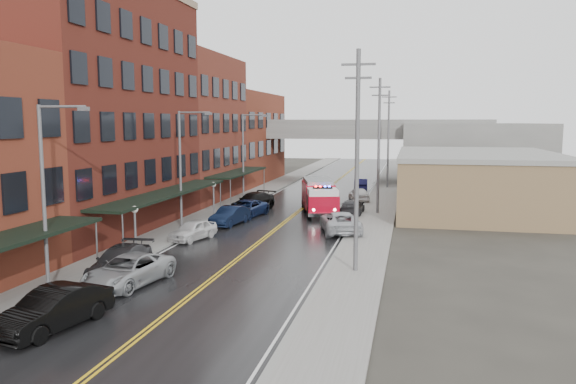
# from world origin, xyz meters

# --- Properties ---
(ground) EXTENTS (220.00, 220.00, 0.00)m
(ground) POSITION_xyz_m (0.00, 0.00, 0.00)
(ground) COLOR #2D2B26
(ground) RESTS_ON ground
(road) EXTENTS (11.00, 160.00, 0.02)m
(road) POSITION_xyz_m (0.00, 30.00, 0.01)
(road) COLOR black
(road) RESTS_ON ground
(sidewalk_left) EXTENTS (3.00, 160.00, 0.15)m
(sidewalk_left) POSITION_xyz_m (-7.30, 30.00, 0.07)
(sidewalk_left) COLOR slate
(sidewalk_left) RESTS_ON ground
(sidewalk_right) EXTENTS (3.00, 160.00, 0.15)m
(sidewalk_right) POSITION_xyz_m (7.30, 30.00, 0.07)
(sidewalk_right) COLOR slate
(sidewalk_right) RESTS_ON ground
(curb_left) EXTENTS (0.30, 160.00, 0.15)m
(curb_left) POSITION_xyz_m (-5.65, 30.00, 0.07)
(curb_left) COLOR gray
(curb_left) RESTS_ON ground
(curb_right) EXTENTS (0.30, 160.00, 0.15)m
(curb_right) POSITION_xyz_m (5.65, 30.00, 0.07)
(curb_right) COLOR gray
(curb_right) RESTS_ON ground
(brick_building_b) EXTENTS (9.00, 20.00, 18.00)m
(brick_building_b) POSITION_xyz_m (-13.30, 23.00, 9.00)
(brick_building_b) COLOR #4C1F14
(brick_building_b) RESTS_ON ground
(brick_building_c) EXTENTS (9.00, 15.00, 15.00)m
(brick_building_c) POSITION_xyz_m (-13.30, 40.50, 7.50)
(brick_building_c) COLOR maroon
(brick_building_c) RESTS_ON ground
(brick_building_far) EXTENTS (9.00, 20.00, 12.00)m
(brick_building_far) POSITION_xyz_m (-13.30, 58.00, 6.00)
(brick_building_far) COLOR maroon
(brick_building_far) RESTS_ON ground
(tan_building) EXTENTS (14.00, 22.00, 5.00)m
(tan_building) POSITION_xyz_m (16.00, 40.00, 2.50)
(tan_building) COLOR olive
(tan_building) RESTS_ON ground
(right_far_block) EXTENTS (18.00, 30.00, 8.00)m
(right_far_block) POSITION_xyz_m (18.00, 70.00, 4.00)
(right_far_block) COLOR slate
(right_far_block) RESTS_ON ground
(awning_1) EXTENTS (2.60, 18.00, 3.09)m
(awning_1) POSITION_xyz_m (-7.49, 23.00, 2.99)
(awning_1) COLOR black
(awning_1) RESTS_ON ground
(awning_2) EXTENTS (2.60, 13.00, 3.09)m
(awning_2) POSITION_xyz_m (-7.49, 40.50, 2.99)
(awning_2) COLOR black
(awning_2) RESTS_ON ground
(globe_lamp_1) EXTENTS (0.44, 0.44, 3.12)m
(globe_lamp_1) POSITION_xyz_m (-6.40, 16.00, 2.31)
(globe_lamp_1) COLOR #59595B
(globe_lamp_1) RESTS_ON ground
(globe_lamp_2) EXTENTS (0.44, 0.44, 3.12)m
(globe_lamp_2) POSITION_xyz_m (-6.40, 30.00, 2.31)
(globe_lamp_2) COLOR #59595B
(globe_lamp_2) RESTS_ON ground
(street_lamp_0) EXTENTS (2.64, 0.22, 9.00)m
(street_lamp_0) POSITION_xyz_m (-6.55, 8.00, 5.19)
(street_lamp_0) COLOR #59595B
(street_lamp_0) RESTS_ON ground
(street_lamp_1) EXTENTS (2.64, 0.22, 9.00)m
(street_lamp_1) POSITION_xyz_m (-6.55, 24.00, 5.19)
(street_lamp_1) COLOR #59595B
(street_lamp_1) RESTS_ON ground
(street_lamp_2) EXTENTS (2.64, 0.22, 9.00)m
(street_lamp_2) POSITION_xyz_m (-6.55, 40.00, 5.19)
(street_lamp_2) COLOR #59595B
(street_lamp_2) RESTS_ON ground
(utility_pole_0) EXTENTS (1.80, 0.24, 12.00)m
(utility_pole_0) POSITION_xyz_m (7.20, 15.00, 6.31)
(utility_pole_0) COLOR #59595B
(utility_pole_0) RESTS_ON ground
(utility_pole_1) EXTENTS (1.80, 0.24, 12.00)m
(utility_pole_1) POSITION_xyz_m (7.20, 35.00, 6.31)
(utility_pole_1) COLOR #59595B
(utility_pole_1) RESTS_ON ground
(utility_pole_2) EXTENTS (1.80, 0.24, 12.00)m
(utility_pole_2) POSITION_xyz_m (7.20, 55.00, 6.31)
(utility_pole_2) COLOR #59595B
(utility_pole_2) RESTS_ON ground
(overpass) EXTENTS (40.00, 10.00, 7.50)m
(overpass) POSITION_xyz_m (0.00, 62.00, 5.99)
(overpass) COLOR slate
(overpass) RESTS_ON ground
(fire_truck) EXTENTS (4.91, 8.61, 3.00)m
(fire_truck) POSITION_xyz_m (2.04, 34.31, 1.63)
(fire_truck) COLOR #A8071C
(fire_truck) RESTS_ON ground
(parked_car_left_1) EXTENTS (2.72, 5.30, 1.67)m
(parked_car_left_1) POSITION_xyz_m (-3.67, 3.97, 0.83)
(parked_car_left_1) COLOR black
(parked_car_left_1) RESTS_ON ground
(parked_car_left_2) EXTENTS (3.36, 5.79, 1.52)m
(parked_car_left_2) POSITION_xyz_m (-3.77, 10.20, 0.76)
(parked_car_left_2) COLOR #93969A
(parked_car_left_2) RESTS_ON ground
(parked_car_left_3) EXTENTS (2.76, 5.63, 1.57)m
(parked_car_left_3) POSITION_xyz_m (-5.00, 11.63, 0.79)
(parked_car_left_3) COLOR #242427
(parked_car_left_3) RESTS_ON ground
(parked_car_left_4) EXTENTS (2.69, 4.42, 1.41)m
(parked_car_left_4) POSITION_xyz_m (-4.76, 21.20, 0.70)
(parked_car_left_4) COLOR silver
(parked_car_left_4) RESTS_ON ground
(parked_car_left_5) EXTENTS (2.24, 4.72, 1.49)m
(parked_car_left_5) POSITION_xyz_m (-4.04, 27.20, 0.75)
(parked_car_left_5) COLOR black
(parked_car_left_5) RESTS_ON ground
(parked_car_left_6) EXTENTS (3.28, 5.51, 1.44)m
(parked_car_left_6) POSITION_xyz_m (-3.90, 31.21, 0.72)
(parked_car_left_6) COLOR navy
(parked_car_left_6) RESTS_ON ground
(parked_car_left_7) EXTENTS (3.56, 6.04, 1.64)m
(parked_car_left_7) POSITION_xyz_m (-4.27, 34.80, 0.82)
(parked_car_left_7) COLOR black
(parked_car_left_7) RESTS_ON ground
(parked_car_right_0) EXTENTS (4.01, 6.23, 1.60)m
(parked_car_right_0) POSITION_xyz_m (5.00, 25.95, 0.80)
(parked_car_right_0) COLOR #AFB3B8
(parked_car_right_0) RESTS_ON ground
(parked_car_right_1) EXTENTS (2.01, 4.72, 1.36)m
(parked_car_right_1) POSITION_xyz_m (5.00, 34.20, 0.68)
(parked_car_right_1) COLOR #292A2C
(parked_car_right_1) RESTS_ON ground
(parked_car_right_2) EXTENTS (2.79, 4.60, 1.47)m
(parked_car_right_2) POSITION_xyz_m (4.82, 42.84, 0.73)
(parked_car_right_2) COLOR silver
(parked_car_right_2) RESTS_ON ground
(parked_car_right_3) EXTENTS (1.94, 4.58, 1.47)m
(parked_car_right_3) POSITION_xyz_m (4.17, 52.12, 0.73)
(parked_car_right_3) COLOR black
(parked_car_right_3) RESTS_ON ground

